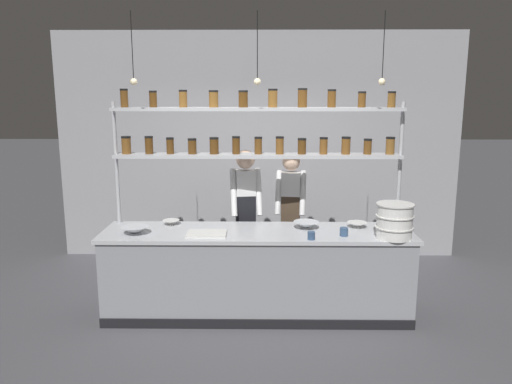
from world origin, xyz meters
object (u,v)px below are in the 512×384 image
at_px(prep_bowl_near_left, 171,222).
at_px(serving_cup_by_board, 344,232).
at_px(cutting_board, 207,234).
at_px(chef_center, 291,211).
at_px(prep_bowl_center_back, 357,225).
at_px(prep_bowl_near_right, 135,230).
at_px(serving_cup_front, 311,236).
at_px(spice_shelf_unit, 257,136).
at_px(chef_left, 246,211).
at_px(prep_bowl_center_front, 306,225).
at_px(container_stack, 395,221).

height_order(prep_bowl_near_left, serving_cup_by_board, serving_cup_by_board).
xyz_separation_m(cutting_board, serving_cup_by_board, (1.39, -0.03, 0.03)).
distance_m(chef_center, prep_bowl_center_back, 0.93).
height_order(prep_bowl_near_right, serving_cup_front, serving_cup_front).
bearing_deg(spice_shelf_unit, chef_left, 115.15).
xyz_separation_m(chef_left, serving_cup_by_board, (1.02, -0.80, -0.02)).
distance_m(spice_shelf_unit, chef_center, 1.11).
bearing_deg(prep_bowl_center_front, prep_bowl_near_left, 174.73).
bearing_deg(serving_cup_front, chef_left, 126.04).
relative_size(chef_left, cutting_board, 4.24).
bearing_deg(spice_shelf_unit, prep_bowl_near_right, -159.98).
bearing_deg(chef_center, serving_cup_front, -75.35).
relative_size(container_stack, cutting_board, 0.93).
xyz_separation_m(spice_shelf_unit, prep_bowl_center_back, (1.07, -0.18, -0.93)).
bearing_deg(serving_cup_front, container_stack, 4.85).
height_order(chef_center, serving_cup_by_board, chef_center).
bearing_deg(prep_bowl_center_back, cutting_board, -169.56).
xyz_separation_m(prep_bowl_center_back, serving_cup_by_board, (-0.19, -0.32, 0.01)).
bearing_deg(chef_left, prep_bowl_center_front, -47.16).
xyz_separation_m(chef_center, serving_cup_by_board, (0.48, -0.96, 0.02)).
bearing_deg(cutting_board, prep_bowl_center_back, 10.44).
bearing_deg(container_stack, prep_bowl_center_back, 127.95).
xyz_separation_m(chef_center, container_stack, (0.97, -1.02, 0.15)).
distance_m(cutting_board, prep_bowl_near_right, 0.74).
bearing_deg(spice_shelf_unit, prep_bowl_near_left, -174.55).
bearing_deg(prep_bowl_near_left, serving_cup_by_board, -12.73).
xyz_separation_m(prep_bowl_near_left, prep_bowl_near_right, (-0.31, -0.37, 0.01)).
distance_m(chef_left, chef_center, 0.56).
xyz_separation_m(chef_left, container_stack, (1.50, -0.86, 0.11)).
xyz_separation_m(prep_bowl_near_left, serving_cup_by_board, (1.82, -0.41, 0.02)).
height_order(prep_bowl_center_back, prep_bowl_near_right, prep_bowl_near_right).
bearing_deg(container_stack, prep_bowl_near_right, 177.68).
distance_m(chef_center, cutting_board, 1.30).
bearing_deg(prep_bowl_near_left, spice_shelf_unit, 5.45).
bearing_deg(prep_bowl_near_left, chef_center, 22.35).
distance_m(chef_center, prep_bowl_near_right, 1.88).
height_order(spice_shelf_unit, prep_bowl_center_front, spice_shelf_unit).
distance_m(container_stack, prep_bowl_near_right, 2.62).
height_order(chef_center, prep_bowl_center_front, chef_center).
bearing_deg(container_stack, prep_bowl_center_front, 158.26).
bearing_deg(prep_bowl_center_back, prep_bowl_center_front, -175.76).
xyz_separation_m(container_stack, cutting_board, (-1.87, 0.09, -0.16)).
xyz_separation_m(chef_left, prep_bowl_center_front, (0.66, -0.52, -0.02)).
relative_size(chef_left, serving_cup_by_board, 19.75).
relative_size(chef_left, prep_bowl_near_right, 6.00).
bearing_deg(prep_bowl_near_right, cutting_board, -1.54).
bearing_deg(chef_center, serving_cup_by_board, -56.09).
xyz_separation_m(chef_center, prep_bowl_center_back, (0.68, -0.64, 0.00)).
height_order(chef_left, serving_cup_by_board, chef_left).
bearing_deg(spice_shelf_unit, prep_bowl_center_back, -9.78).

